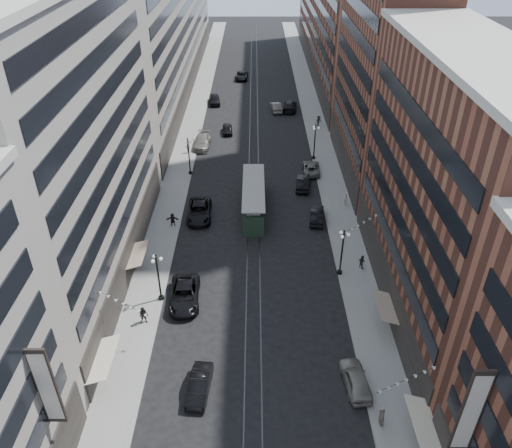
{
  "coord_description": "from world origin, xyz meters",
  "views": [
    {
      "loc": [
        0.17,
        -9.59,
        33.76
      ],
      "look_at": [
        0.28,
        34.22,
        5.0
      ],
      "focal_mm": 35.0,
      "sensor_mm": 36.0,
      "label": 1
    }
  ],
  "objects_px": {
    "lamppost_sw_mid": "(189,155)",
    "car_12": "(290,106)",
    "car_13": "(227,129)",
    "car_14": "(276,107)",
    "lamppost_sw_far": "(158,276)",
    "pedestrian_8": "(346,199)",
    "car_2": "(185,295)",
    "car_8": "(202,142)",
    "lamppost_se_far": "(342,251)",
    "car_5": "(199,385)",
    "pedestrian_4": "(382,417)",
    "pedestrian_7": "(362,261)",
    "car_7": "(199,211)",
    "lamppost_se_mid": "(315,141)",
    "car_10": "(317,215)",
    "car_9": "(214,99)",
    "car_extra_1": "(303,183)",
    "car_4": "(356,379)",
    "car_11": "(311,168)",
    "streetcar": "(254,199)",
    "pedestrian_5": "(173,219)",
    "pedestrian_2": "(144,315)",
    "pedestrian_6": "(188,148)",
    "car_extra_0": "(242,76)",
    "pedestrian_9": "(319,121)"
  },
  "relations": [
    {
      "from": "car_4",
      "to": "car_9",
      "type": "distance_m",
      "value": 69.14
    },
    {
      "from": "pedestrian_8",
      "to": "lamppost_se_mid",
      "type": "bearing_deg",
      "value": -119.87
    },
    {
      "from": "pedestrian_4",
      "to": "lamppost_sw_far",
      "type": "bearing_deg",
      "value": 52.77
    },
    {
      "from": "car_11",
      "to": "pedestrian_9",
      "type": "relative_size",
      "value": 2.66
    },
    {
      "from": "lamppost_sw_mid",
      "to": "pedestrian_4",
      "type": "bearing_deg",
      "value": -65.41
    },
    {
      "from": "pedestrian_7",
      "to": "lamppost_se_far",
      "type": "bearing_deg",
      "value": 73.93
    },
    {
      "from": "pedestrian_2",
      "to": "pedestrian_8",
      "type": "height_order",
      "value": "pedestrian_2"
    },
    {
      "from": "car_2",
      "to": "car_8",
      "type": "relative_size",
      "value": 1.03
    },
    {
      "from": "car_4",
      "to": "car_2",
      "type": "bearing_deg",
      "value": -40.1
    },
    {
      "from": "car_14",
      "to": "pedestrian_9",
      "type": "distance_m",
      "value": 10.61
    },
    {
      "from": "car_13",
      "to": "car_extra_1",
      "type": "bearing_deg",
      "value": -63.78
    },
    {
      "from": "lamppost_sw_far",
      "to": "pedestrian_8",
      "type": "distance_m",
      "value": 28.03
    },
    {
      "from": "car_7",
      "to": "lamppost_se_mid",
      "type": "bearing_deg",
      "value": 43.64
    },
    {
      "from": "lamppost_se_far",
      "to": "pedestrian_2",
      "type": "bearing_deg",
      "value": -159.33
    },
    {
      "from": "pedestrian_4",
      "to": "car_8",
      "type": "bearing_deg",
      "value": 19.31
    },
    {
      "from": "car_8",
      "to": "car_14",
      "type": "xyz_separation_m",
      "value": [
        12.45,
        15.99,
        -0.07
      ]
    },
    {
      "from": "lamppost_se_far",
      "to": "streetcar",
      "type": "distance_m",
      "value": 16.15
    },
    {
      "from": "lamppost_sw_mid",
      "to": "car_10",
      "type": "bearing_deg",
      "value": -35.91
    },
    {
      "from": "lamppost_sw_far",
      "to": "lamppost_sw_mid",
      "type": "bearing_deg",
      "value": 90.0
    },
    {
      "from": "pedestrian_4",
      "to": "pedestrian_5",
      "type": "bearing_deg",
      "value": 35.08
    },
    {
      "from": "lamppost_se_far",
      "to": "car_5",
      "type": "bearing_deg",
      "value": -131.93
    },
    {
      "from": "car_2",
      "to": "car_10",
      "type": "height_order",
      "value": "car_2"
    },
    {
      "from": "streetcar",
      "to": "pedestrian_8",
      "type": "relative_size",
      "value": 7.21
    },
    {
      "from": "car_extra_1",
      "to": "pedestrian_9",
      "type": "bearing_deg",
      "value": -94.41
    },
    {
      "from": "streetcar",
      "to": "car_14",
      "type": "bearing_deg",
      "value": 83.32
    },
    {
      "from": "lamppost_sw_far",
      "to": "pedestrian_5",
      "type": "height_order",
      "value": "lamppost_sw_far"
    },
    {
      "from": "car_9",
      "to": "lamppost_sw_mid",
      "type": "bearing_deg",
      "value": -100.1
    },
    {
      "from": "pedestrian_8",
      "to": "car_extra_0",
      "type": "height_order",
      "value": "pedestrian_8"
    },
    {
      "from": "car_13",
      "to": "pedestrian_9",
      "type": "relative_size",
      "value": 2.11
    },
    {
      "from": "car_14",
      "to": "car_13",
      "type": "bearing_deg",
      "value": 43.58
    },
    {
      "from": "lamppost_sw_mid",
      "to": "car_12",
      "type": "relative_size",
      "value": 0.93
    },
    {
      "from": "car_7",
      "to": "pedestrian_4",
      "type": "bearing_deg",
      "value": -63.31
    },
    {
      "from": "pedestrian_4",
      "to": "car_extra_1",
      "type": "xyz_separation_m",
      "value": [
        -2.89,
        37.27,
        -0.25
      ]
    },
    {
      "from": "streetcar",
      "to": "car_9",
      "type": "relative_size",
      "value": 2.47
    },
    {
      "from": "car_10",
      "to": "car_14",
      "type": "bearing_deg",
      "value": -76.52
    },
    {
      "from": "car_10",
      "to": "pedestrian_7",
      "type": "relative_size",
      "value": 3.02
    },
    {
      "from": "car_5",
      "to": "car_12",
      "type": "distance_m",
      "value": 65.2
    },
    {
      "from": "streetcar",
      "to": "car_5",
      "type": "xyz_separation_m",
      "value": [
        -4.34,
        -28.26,
        -0.84
      ]
    },
    {
      "from": "car_4",
      "to": "car_11",
      "type": "xyz_separation_m",
      "value": [
        0.0,
        38.2,
        -0.09
      ]
    },
    {
      "from": "pedestrian_2",
      "to": "pedestrian_6",
      "type": "xyz_separation_m",
      "value": [
        -0.05,
        37.44,
        -0.14
      ]
    },
    {
      "from": "lamppost_se_far",
      "to": "pedestrian_5",
      "type": "xyz_separation_m",
      "value": [
        -19.06,
        9.4,
        -2.12
      ]
    },
    {
      "from": "pedestrian_5",
      "to": "car_14",
      "type": "bearing_deg",
      "value": 71.22
    },
    {
      "from": "pedestrian_9",
      "to": "car_13",
      "type": "bearing_deg",
      "value": 170.78
    },
    {
      "from": "car_14",
      "to": "pedestrian_5",
      "type": "height_order",
      "value": "pedestrian_5"
    },
    {
      "from": "car_13",
      "to": "car_14",
      "type": "bearing_deg",
      "value": 46.13
    },
    {
      "from": "lamppost_se_mid",
      "to": "car_2",
      "type": "bearing_deg",
      "value": -116.41
    },
    {
      "from": "lamppost_se_far",
      "to": "pedestrian_8",
      "type": "relative_size",
      "value": 3.19
    },
    {
      "from": "car_9",
      "to": "pedestrian_6",
      "type": "height_order",
      "value": "car_9"
    },
    {
      "from": "pedestrian_4",
      "to": "pedestrian_7",
      "type": "relative_size",
      "value": 1.17
    },
    {
      "from": "streetcar",
      "to": "lamppost_se_mid",
      "type": "bearing_deg",
      "value": 58.16
    }
  ]
}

